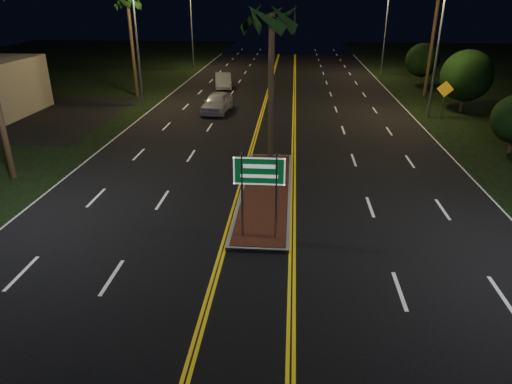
# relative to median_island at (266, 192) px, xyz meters

# --- Properties ---
(ground) EXTENTS (120.00, 120.00, 0.00)m
(ground) POSITION_rel_median_island_xyz_m (0.00, -7.00, -0.08)
(ground) COLOR black
(ground) RESTS_ON ground
(median_island) EXTENTS (2.25, 10.25, 0.17)m
(median_island) POSITION_rel_median_island_xyz_m (0.00, 0.00, 0.00)
(median_island) COLOR gray
(median_island) RESTS_ON ground
(highway_sign) EXTENTS (1.80, 0.08, 3.20)m
(highway_sign) POSITION_rel_median_island_xyz_m (0.00, -4.20, 2.32)
(highway_sign) COLOR gray
(highway_sign) RESTS_ON ground
(streetlight_left_mid) EXTENTS (1.91, 0.44, 9.00)m
(streetlight_left_mid) POSITION_rel_median_island_xyz_m (-10.61, 17.00, 5.57)
(streetlight_left_mid) COLOR gray
(streetlight_left_mid) RESTS_ON ground
(streetlight_left_far) EXTENTS (1.91, 0.44, 9.00)m
(streetlight_left_far) POSITION_rel_median_island_xyz_m (-10.61, 37.00, 5.57)
(streetlight_left_far) COLOR gray
(streetlight_left_far) RESTS_ON ground
(streetlight_right_mid) EXTENTS (1.91, 0.44, 9.00)m
(streetlight_right_mid) POSITION_rel_median_island_xyz_m (10.61, 15.00, 5.57)
(streetlight_right_mid) COLOR gray
(streetlight_right_mid) RESTS_ON ground
(streetlight_right_far) EXTENTS (1.91, 0.44, 9.00)m
(streetlight_right_far) POSITION_rel_median_island_xyz_m (10.61, 35.00, 5.57)
(streetlight_right_far) COLOR gray
(streetlight_right_far) RESTS_ON ground
(palm_median) EXTENTS (2.40, 2.40, 8.30)m
(palm_median) POSITION_rel_median_island_xyz_m (0.00, 3.50, 7.19)
(palm_median) COLOR #382819
(palm_median) RESTS_ON ground
(palm_left_far) EXTENTS (2.40, 2.40, 8.80)m
(palm_left_far) POSITION_rel_median_island_xyz_m (-12.80, 21.00, 7.66)
(palm_left_far) COLOR #382819
(palm_left_far) RESTS_ON ground
(shrub_mid) EXTENTS (3.78, 3.78, 4.62)m
(shrub_mid) POSITION_rel_median_island_xyz_m (14.00, 17.00, 2.64)
(shrub_mid) COLOR #382819
(shrub_mid) RESTS_ON ground
(shrub_far) EXTENTS (3.24, 3.24, 3.96)m
(shrub_far) POSITION_rel_median_island_xyz_m (13.80, 29.00, 2.25)
(shrub_far) COLOR #382819
(shrub_far) RESTS_ON ground
(car_near) EXTENTS (2.77, 5.41, 1.74)m
(car_near) POSITION_rel_median_island_xyz_m (-4.66, 15.40, 0.78)
(car_near) COLOR silver
(car_near) RESTS_ON ground
(car_far) EXTENTS (2.87, 5.16, 1.63)m
(car_far) POSITION_rel_median_island_xyz_m (-5.64, 25.23, 0.73)
(car_far) COLOR #ACB0B6
(car_far) RESTS_ON ground
(warning_sign) EXTENTS (1.12, 0.28, 2.73)m
(warning_sign) POSITION_rel_median_island_xyz_m (11.82, 14.59, 1.71)
(warning_sign) COLOR gray
(warning_sign) RESTS_ON ground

